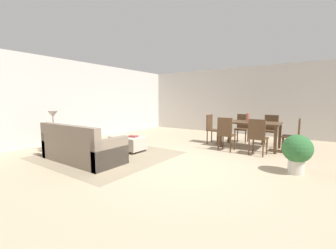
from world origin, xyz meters
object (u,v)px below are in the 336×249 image
object	(u,v)px
vase_centerpiece	(248,117)
dining_table	(250,125)
potted_plant	(297,151)
dining_chair_head_east	(295,134)
couch	(81,148)
dining_chair_far_right	(270,128)
ottoman_table	(128,143)
dining_chair_near_right	(257,135)
dining_chair_far_left	(242,126)
dining_chair_head_west	(212,127)
side_table	(54,135)
table_lamp	(53,115)
dining_chair_near_left	(226,132)
book_on_ottoman	(133,136)

from	to	relation	value
vase_centerpiece	dining_table	bearing A→B (deg)	-26.40
vase_centerpiece	potted_plant	distance (m)	2.35
dining_table	dining_chair_head_east	distance (m)	1.13
vase_centerpiece	dining_chair_head_east	bearing A→B (deg)	-2.44
couch	dining_chair_head_east	bearing A→B (deg)	42.77
dining_chair_far_right	dining_table	bearing A→B (deg)	-115.81
ottoman_table	dining_chair_near_right	xyz separation A→B (m)	(3.03, 1.49, 0.29)
couch	vase_centerpiece	distance (m)	4.59
dining_chair_far_left	dining_chair_head_west	distance (m)	1.09
potted_plant	dining_chair_near_right	bearing A→B (deg)	132.72
couch	vase_centerpiece	xyz separation A→B (m)	(2.71, 3.67, 0.59)
dining_table	side_table	bearing A→B (deg)	-139.14
couch	table_lamp	bearing A→B (deg)	176.70
ottoman_table	vase_centerpiece	distance (m)	3.54
dining_chair_near_left	dining_chair_far_right	world-z (taller)	same
couch	dining_chair_near_left	xyz separation A→B (m)	(2.35, 2.83, 0.22)
side_table	potted_plant	xyz separation A→B (m)	(5.41, 1.74, -0.02)
dining_chair_far_left	dining_chair_near_left	bearing A→B (deg)	-89.82
ottoman_table	couch	bearing A→B (deg)	-96.07
dining_chair_far_right	book_on_ottoman	bearing A→B (deg)	-133.05
dining_chair_far_right	vase_centerpiece	xyz separation A→B (m)	(-0.49, -0.81, 0.36)
dining_chair_near_left	vase_centerpiece	xyz separation A→B (m)	(0.36, 0.83, 0.36)
dining_table	dining_chair_far_right	size ratio (longest dim) A/B	1.74
couch	dining_table	world-z (taller)	couch
dining_chair_near_right	dining_chair_far_right	distance (m)	1.67
dining_chair_far_right	dining_chair_head_west	xyz separation A→B (m)	(-1.58, -0.86, 0.00)
vase_centerpiece	book_on_ottoman	size ratio (longest dim) A/B	0.95
table_lamp	dining_chair_head_west	xyz separation A→B (m)	(2.94, 3.55, -0.48)
ottoman_table	dining_chair_head_east	bearing A→B (deg)	31.35
ottoman_table	side_table	distance (m)	1.93
dining_chair_near_right	book_on_ottoman	size ratio (longest dim) A/B	3.54
table_lamp	dining_chair_near_left	size ratio (longest dim) A/B	0.57
dining_chair_head_west	vase_centerpiece	world-z (taller)	vase_centerpiece
ottoman_table	dining_chair_far_left	bearing A→B (deg)	54.69
book_on_ottoman	potted_plant	distance (m)	3.83
dining_chair_far_right	ottoman_table	bearing A→B (deg)	-134.05
dining_table	book_on_ottoman	xyz separation A→B (m)	(-2.50, -2.26, -0.26)
potted_plant	dining_chair_far_left	bearing A→B (deg)	123.66
dining_chair_near_left	dining_chair_far_left	world-z (taller)	same
vase_centerpiece	dining_chair_near_left	bearing A→B (deg)	-113.20
table_lamp	dining_chair_near_right	size ratio (longest dim) A/B	0.57
book_on_ottoman	potted_plant	xyz separation A→B (m)	(3.80, 0.45, 0.03)
dining_chair_far_left	dining_chair_far_right	bearing A→B (deg)	3.09
dining_chair_near_left	book_on_ottoman	size ratio (longest dim) A/B	3.54
dining_chair_head_east	potted_plant	size ratio (longest dim) A/B	1.23
dining_chair_near_left	couch	bearing A→B (deg)	-129.65
couch	dining_chair_head_west	size ratio (longest dim) A/B	2.22
dining_chair_far_left	book_on_ottoman	distance (m)	3.69
ottoman_table	dining_table	distance (m)	3.54
dining_chair_near_right	vase_centerpiece	distance (m)	1.04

